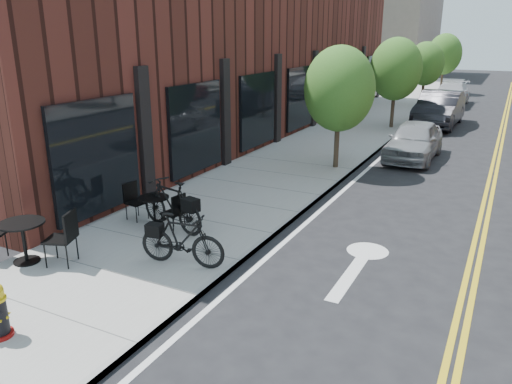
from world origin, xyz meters
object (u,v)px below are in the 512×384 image
Objects in this scene: bicycle_right at (182,240)px; parked_car_c at (451,94)px; bicycle_left at (171,205)px; parked_car_a at (414,140)px; parked_car_b at (439,109)px; bistro_set_c at (154,207)px; bistro_set_b at (23,236)px.

bicycle_right is 26.04m from parked_car_c.
bicycle_right is at bearing -93.63° from parked_car_c.
parked_car_c reaches higher than bicycle_right.
parked_car_a is at bearing 174.12° from bicycle_left.
bicycle_right is 0.34× the size of parked_car_b.
bistro_set_c is 10.28m from parked_car_a.
bistro_set_c is 24.83m from parked_car_c.
parked_car_b is at bearing -15.38° from bicycle_right.
bicycle_right is 2.24m from bistro_set_c.
bistro_set_b is 0.50× the size of parked_car_a.
parked_car_a is (4.91, 12.14, 0.02)m from bistro_set_b.
bicycle_left is at bearing 5.87° from bistro_set_c.
bicycle_left is at bearing 33.17° from bicycle_right.
parked_car_b reaches higher than bicycle_right.
bistro_set_b is (-2.72, -1.25, 0.02)m from bicycle_right.
bicycle_right is at bearing 56.07° from bicycle_left.
parked_car_b is at bearing 92.01° from parked_car_a.
bicycle_left is at bearing 39.40° from bistro_set_b.
bicycle_left is 0.40× the size of parked_car_c.
bicycle_left is 17.05m from parked_car_b.
bistro_set_b is at bearing -111.33° from parked_car_a.
parked_car_b reaches higher than bistro_set_c.
parked_car_c is at bearing 59.82° from bistro_set_b.
bicycle_left is 1.17× the size of bistro_set_c.
bicycle_right is 11.11m from parked_car_a.
parked_car_b is at bearing 86.67° from bistro_set_c.
parked_car_a is at bearing -87.94° from parked_car_c.
parked_car_b reaches higher than parked_car_c.
parked_car_b reaches higher than bistro_set_b.
bistro_set_c is 17.12m from parked_car_b.
bicycle_right is 1.03× the size of bistro_set_c.
parked_car_a is 15.11m from parked_car_c.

